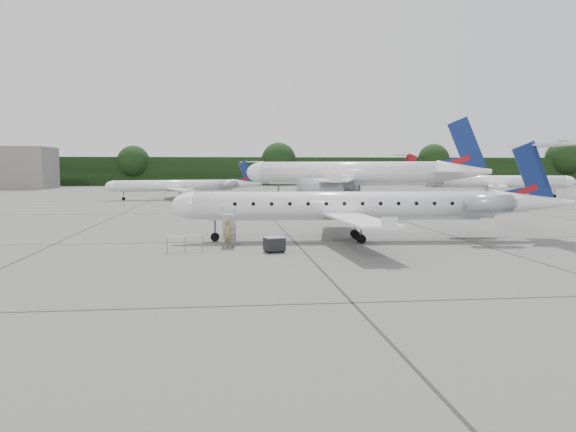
{
  "coord_description": "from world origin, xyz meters",
  "views": [
    {
      "loc": [
        -8.57,
        -31.65,
        5.27
      ],
      "look_at": [
        -4.73,
        1.9,
        2.3
      ],
      "focal_mm": 35.0,
      "sensor_mm": 36.0,
      "label": 1
    }
  ],
  "objects": [
    {
      "name": "treeline",
      "position": [
        0.0,
        130.0,
        4.0
      ],
      "size": [
        260.0,
        4.0,
        8.0
      ],
      "primitive_type": "cube",
      "color": "black",
      "rests_on": "ground"
    },
    {
      "name": "airstair",
      "position": [
        -8.24,
        5.89,
        1.1
      ],
      "size": [
        1.0,
        2.22,
        2.2
      ],
      "primitive_type": null,
      "rotation": [
        0.0,
        0.0,
        -0.07
      ],
      "color": "white",
      "rests_on": "ground"
    },
    {
      "name": "ground",
      "position": [
        0.0,
        0.0,
        0.0
      ],
      "size": [
        320.0,
        320.0,
        0.0
      ],
      "primitive_type": "plane",
      "color": "#585855",
      "rests_on": "ground"
    },
    {
      "name": "bg_narrowbody",
      "position": [
        9.47,
        50.25,
        6.01
      ],
      "size": [
        40.35,
        35.57,
        12.01
      ],
      "primitive_type": null,
      "rotation": [
        0.0,
        0.0,
        -0.42
      ],
      "color": "white",
      "rests_on": "ground"
    },
    {
      "name": "main_regional_jet",
      "position": [
        -0.04,
        7.41,
        3.51
      ],
      "size": [
        28.71,
        21.63,
        7.01
      ],
      "primitive_type": null,
      "rotation": [
        0.0,
        0.0,
        -0.07
      ],
      "color": "white",
      "rests_on": "ground"
    },
    {
      "name": "bg_regional_right",
      "position": [
        37.07,
        59.28,
        3.79
      ],
      "size": [
        34.07,
        29.0,
        7.59
      ],
      "primitive_type": null,
      "rotation": [
        0.0,
        0.0,
        2.81
      ],
      "color": "white",
      "rests_on": "ground"
    },
    {
      "name": "passenger",
      "position": [
        -8.33,
        4.67,
        0.93
      ],
      "size": [
        0.73,
        0.54,
        1.85
      ],
      "primitive_type": "imported",
      "rotation": [
        0.0,
        0.0,
        0.15
      ],
      "color": "olive",
      "rests_on": "ground"
    },
    {
      "name": "bg_regional_left",
      "position": [
        -16.33,
        59.9,
        3.14
      ],
      "size": [
        27.24,
        22.27,
        6.27
      ],
      "primitive_type": null,
      "rotation": [
        0.0,
        0.0,
        0.23
      ],
      "color": "white",
      "rests_on": "ground"
    },
    {
      "name": "safety_railing",
      "position": [
        -10.96,
        3.0,
        0.5
      ],
      "size": [
        2.11,
        0.78,
        1.0
      ],
      "primitive_type": null,
      "rotation": [
        0.0,
        0.0,
        0.33
      ],
      "color": "gray",
      "rests_on": "ground"
    },
    {
      "name": "baggage_cart",
      "position": [
        -5.5,
        2.55,
        0.51
      ],
      "size": [
        1.37,
        1.21,
        1.01
      ],
      "primitive_type": null,
      "rotation": [
        0.0,
        0.0,
        0.25
      ],
      "color": "black",
      "rests_on": "ground"
    }
  ]
}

